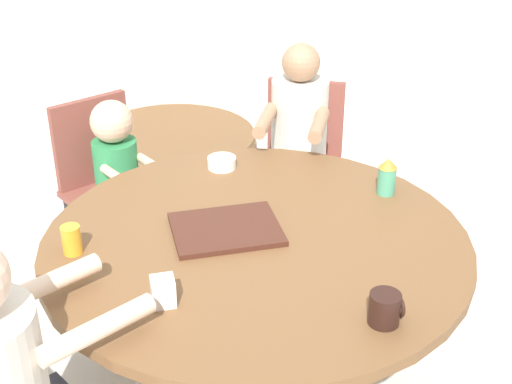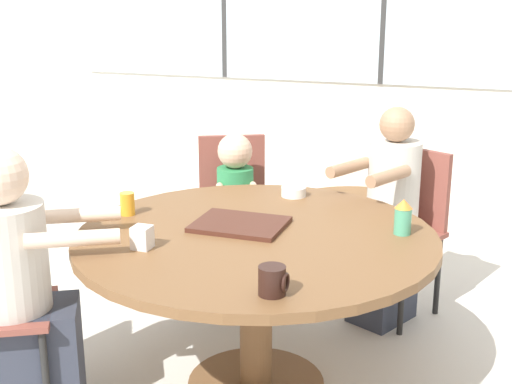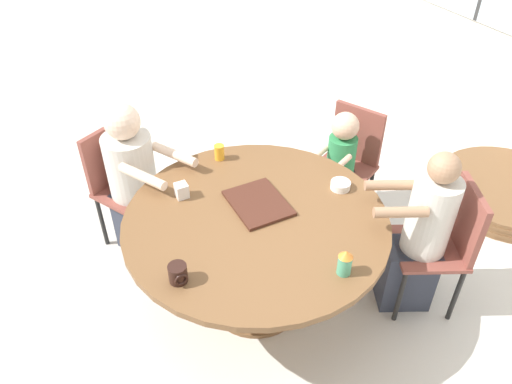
% 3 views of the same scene
% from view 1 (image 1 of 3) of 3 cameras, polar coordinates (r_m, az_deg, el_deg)
% --- Properties ---
extents(dining_table, '(1.51, 1.51, 0.72)m').
position_cam_1_polar(dining_table, '(2.58, 0.00, -6.00)').
color(dining_table, brown).
rests_on(dining_table, ground_plane).
extents(chair_for_man_blue_shirt, '(0.53, 0.53, 0.88)m').
position_cam_1_polar(chair_for_man_blue_shirt, '(3.58, 3.69, 3.11)').
color(chair_for_man_blue_shirt, brown).
rests_on(chair_for_man_blue_shirt, ground_plane).
extents(chair_for_toddler, '(0.53, 0.53, 0.88)m').
position_cam_1_polar(chair_for_toddler, '(3.43, -12.07, 1.39)').
color(chair_for_toddler, brown).
rests_on(chair_for_toddler, ground_plane).
extents(person_man_blue_shirt, '(0.45, 0.54, 1.13)m').
position_cam_1_polar(person_man_blue_shirt, '(3.44, 3.29, 1.82)').
color(person_man_blue_shirt, '#333847').
rests_on(person_man_blue_shirt, ground_plane).
extents(person_toddler, '(0.34, 0.41, 0.94)m').
position_cam_1_polar(person_toddler, '(3.35, -10.66, -0.68)').
color(person_toddler, '#333847').
rests_on(person_toddler, ground_plane).
extents(food_tray_dark, '(0.38, 0.30, 0.02)m').
position_cam_1_polar(food_tray_dark, '(2.54, -2.41, -2.98)').
color(food_tray_dark, '#472319').
rests_on(food_tray_dark, dining_table).
extents(coffee_mug, '(0.10, 0.09, 0.10)m').
position_cam_1_polar(coffee_mug, '(2.12, 10.31, -9.16)').
color(coffee_mug, black).
rests_on(coffee_mug, dining_table).
extents(sippy_cup, '(0.07, 0.07, 0.15)m').
position_cam_1_polar(sippy_cup, '(2.80, 10.44, 1.28)').
color(sippy_cup, '#4CA57F').
rests_on(sippy_cup, dining_table).
extents(juice_glass, '(0.07, 0.07, 0.10)m').
position_cam_1_polar(juice_glass, '(2.48, -14.54, -3.72)').
color(juice_glass, gold).
rests_on(juice_glass, dining_table).
extents(milk_carton_small, '(0.07, 0.07, 0.09)m').
position_cam_1_polar(milk_carton_small, '(2.18, -7.44, -7.89)').
color(milk_carton_small, silver).
rests_on(milk_carton_small, dining_table).
extents(bowl_white_shallow, '(0.12, 0.12, 0.05)m').
position_cam_1_polar(bowl_white_shallow, '(2.99, -2.75, 2.37)').
color(bowl_white_shallow, white).
rests_on(bowl_white_shallow, dining_table).
extents(folded_table_stack, '(1.12, 1.12, 0.15)m').
position_cam_1_polar(folded_table_stack, '(4.81, -6.73, 3.82)').
color(folded_table_stack, brown).
rests_on(folded_table_stack, ground_plane).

